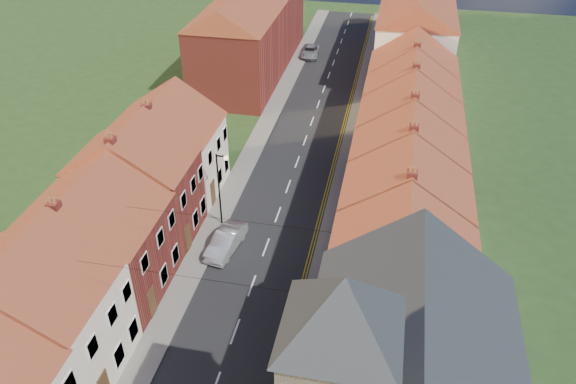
# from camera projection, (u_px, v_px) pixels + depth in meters

# --- Properties ---
(road) EXTENTS (7.00, 90.00, 0.02)m
(road) POSITION_uv_depth(u_px,v_px,m) (297.00, 162.00, 49.90)
(road) COLOR black
(road) RESTS_ON ground
(pavement_left) EXTENTS (1.80, 90.00, 0.12)m
(pavement_left) POSITION_uv_depth(u_px,v_px,m) (249.00, 156.00, 50.60)
(pavement_left) COLOR slate
(pavement_left) RESTS_ON ground
(pavement_right) EXTENTS (1.80, 90.00, 0.12)m
(pavement_right) POSITION_uv_depth(u_px,v_px,m) (346.00, 167.00, 49.15)
(pavement_right) COLOR slate
(pavement_right) RESTS_ON ground
(cottage_r_tudor) EXTENTS (8.30, 5.20, 9.00)m
(cottage_r_tudor) POSITION_uv_depth(u_px,v_px,m) (401.00, 267.00, 31.87)
(cottage_r_tudor) COLOR white
(cottage_r_tudor) RESTS_ON ground
(cottage_r_white_near) EXTENTS (8.30, 6.00, 9.00)m
(cottage_r_white_near) POSITION_uv_depth(u_px,v_px,m) (405.00, 212.00, 36.22)
(cottage_r_white_near) COLOR silver
(cottage_r_white_near) RESTS_ON ground
(cottage_r_cream_mid) EXTENTS (8.30, 5.20, 9.00)m
(cottage_r_cream_mid) POSITION_uv_depth(u_px,v_px,m) (407.00, 168.00, 40.58)
(cottage_r_cream_mid) COLOR white
(cottage_r_cream_mid) RESTS_ON ground
(cottage_r_pink) EXTENTS (8.30, 6.00, 9.00)m
(cottage_r_pink) POSITION_uv_depth(u_px,v_px,m) (409.00, 133.00, 44.95)
(cottage_r_pink) COLOR maroon
(cottage_r_pink) RESTS_ON ground
(cottage_r_white_far) EXTENTS (8.30, 5.20, 9.00)m
(cottage_r_white_far) POSITION_uv_depth(u_px,v_px,m) (411.00, 105.00, 49.31)
(cottage_r_white_far) COLOR silver
(cottage_r_white_far) RESTS_ON ground
(cottage_r_cream_far) EXTENTS (8.30, 6.00, 9.00)m
(cottage_r_cream_far) POSITION_uv_depth(u_px,v_px,m) (412.00, 80.00, 53.67)
(cottage_r_cream_far) COLOR white
(cottage_r_cream_far) RESTS_ON ground
(cottage_l_cream) EXTENTS (8.30, 6.30, 9.10)m
(cottage_l_cream) POSITION_uv_depth(u_px,v_px,m) (34.00, 309.00, 29.13)
(cottage_l_cream) COLOR white
(cottage_l_cream) RESTS_ON ground
(cottage_l_white) EXTENTS (8.30, 6.90, 8.80)m
(cottage_l_white) POSITION_uv_depth(u_px,v_px,m) (94.00, 236.00, 34.39)
(cottage_l_white) COLOR maroon
(cottage_l_white) RESTS_ON ground
(cottage_l_brick_mid) EXTENTS (8.30, 5.70, 9.10)m
(cottage_l_brick_mid) POSITION_uv_depth(u_px,v_px,m) (135.00, 180.00, 39.23)
(cottage_l_brick_mid) COLOR maroon
(cottage_l_brick_mid) RESTS_ON ground
(cottage_l_pink) EXTENTS (8.30, 6.30, 8.80)m
(cottage_l_pink) POSITION_uv_depth(u_px,v_px,m) (167.00, 142.00, 44.00)
(cottage_l_pink) COLOR white
(cottage_l_pink) RESTS_ON ground
(block_right_far) EXTENTS (8.30, 24.20, 10.50)m
(block_right_far) POSITION_uv_depth(u_px,v_px,m) (416.00, 22.00, 65.57)
(block_right_far) COLOR white
(block_right_far) RESTS_ON ground
(block_left_far) EXTENTS (8.30, 24.20, 10.50)m
(block_left_far) POSITION_uv_depth(u_px,v_px,m) (251.00, 26.00, 64.60)
(block_left_far) COLOR maroon
(block_left_far) RESTS_ON ground
(lamppost) EXTENTS (0.88, 0.15, 6.00)m
(lamppost) POSITION_uv_depth(u_px,v_px,m) (220.00, 185.00, 40.46)
(lamppost) COLOR black
(lamppost) RESTS_ON pavement_left
(car_mid) EXTENTS (2.19, 4.58, 1.45)m
(car_mid) POSITION_uv_depth(u_px,v_px,m) (226.00, 241.00, 39.65)
(car_mid) COLOR #A5A8AC
(car_mid) RESTS_ON ground
(car_distant) EXTENTS (2.30, 4.59, 1.25)m
(car_distant) POSITION_uv_depth(u_px,v_px,m) (310.00, 51.00, 70.79)
(car_distant) COLOR #9FA2A6
(car_distant) RESTS_ON ground
(pedestrian_right) EXTENTS (1.01, 0.82, 1.93)m
(pedestrian_right) POSITION_uv_depth(u_px,v_px,m) (300.00, 384.00, 29.38)
(pedestrian_right) COLOR #282420
(pedestrian_right) RESTS_ON pavement_right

